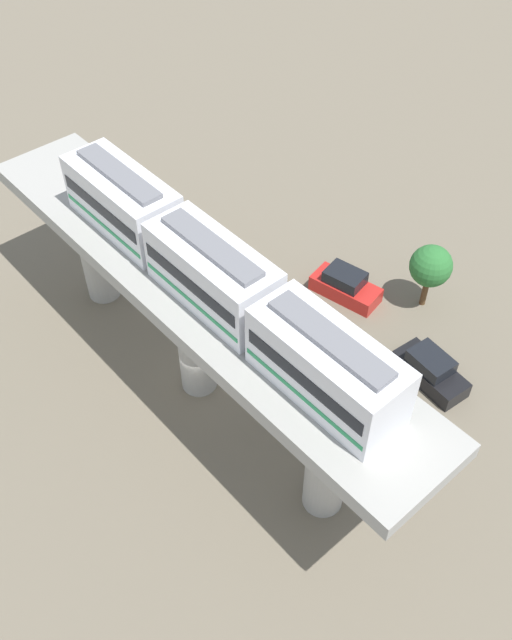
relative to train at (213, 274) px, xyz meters
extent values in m
plane|color=#706654|center=(0.00, 1.79, -9.31)|extent=(120.00, 120.00, 0.00)
cylinder|color=#A8A59E|center=(0.00, -7.58, -5.82)|extent=(1.90, 1.90, 6.97)
cylinder|color=#A8A59E|center=(0.00, 1.79, -5.82)|extent=(1.90, 1.90, 6.97)
cylinder|color=#A8A59E|center=(0.00, 11.17, -5.82)|extent=(1.90, 1.90, 6.97)
cube|color=#A8A59E|center=(0.00, 1.79, -1.93)|extent=(5.20, 28.85, 0.80)
cube|color=white|center=(0.00, -6.95, -0.03)|extent=(2.60, 6.60, 3.00)
cube|color=black|center=(0.00, -6.95, 0.22)|extent=(2.64, 6.07, 0.70)
cube|color=#1E8C4C|center=(0.00, -6.95, -0.78)|extent=(2.64, 6.34, 0.24)
cube|color=slate|center=(0.00, -6.95, 1.59)|extent=(1.10, 5.61, 0.24)
cube|color=white|center=(0.00, 0.00, -0.03)|extent=(2.60, 6.60, 3.00)
cube|color=black|center=(0.00, 0.00, 0.22)|extent=(2.64, 6.07, 0.70)
cube|color=#1E8C4C|center=(0.00, 0.00, -0.78)|extent=(2.64, 6.34, 0.24)
cube|color=slate|center=(0.00, 0.00, 1.59)|extent=(1.10, 5.61, 0.24)
cube|color=white|center=(0.00, 6.95, -0.03)|extent=(2.60, 6.60, 3.00)
cube|color=black|center=(0.00, 6.95, 0.22)|extent=(2.64, 6.07, 0.70)
cube|color=#1E8C4C|center=(0.00, 6.95, -0.78)|extent=(2.64, 6.34, 0.24)
cube|color=slate|center=(0.00, 6.95, 1.59)|extent=(1.10, 5.61, 0.24)
cube|color=red|center=(10.91, 1.34, -8.81)|extent=(2.61, 4.48, 1.00)
cube|color=black|center=(10.91, 1.49, -7.93)|extent=(2.07, 2.58, 0.76)
cube|color=black|center=(9.56, -6.26, -8.81)|extent=(2.23, 4.37, 1.00)
cube|color=black|center=(9.56, -6.11, -7.93)|extent=(1.87, 2.46, 0.76)
cylinder|color=brown|center=(13.89, -2.24, -8.13)|extent=(0.36, 0.36, 2.35)
sphere|color=#2D7233|center=(13.89, -2.24, -6.28)|extent=(2.48, 2.48, 2.48)
camera|label=1|loc=(-13.40, -18.07, 20.63)|focal=39.34mm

